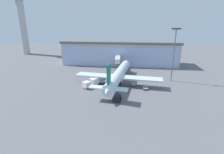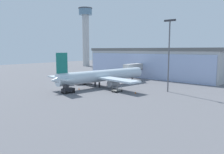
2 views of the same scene
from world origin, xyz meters
name	(u,v)px [view 1 (image 1 of 2)]	position (x,y,z in m)	size (l,w,h in m)	color
ground	(115,90)	(0.00, 0.00, 0.00)	(240.00, 240.00, 0.00)	slate
terminal_building	(120,52)	(0.00, 37.00, 6.03)	(59.03, 16.33, 12.05)	#B2B2B2
jet_bridge	(118,59)	(-0.57, 26.41, 4.65)	(2.41, 13.41, 6.04)	beige
control_tower	(21,17)	(-64.77, 60.45, 23.98)	(9.31, 9.31, 39.19)	#B5B5B5
apron_light_mast	(174,51)	(20.35, 11.02, 11.40)	(3.20, 0.40, 19.28)	#59595E
airplane	(119,75)	(0.77, 5.82, 3.30)	(30.48, 35.38, 10.60)	silver
catering_truck	(93,82)	(-8.00, 3.11, 1.47)	(6.00, 7.24, 2.65)	silver
baggage_cart	(146,88)	(9.98, 1.77, 0.50)	(1.66, 2.84, 1.50)	#9E998C
pushback_tug	(117,98)	(1.11, -7.92, 0.97)	(2.36, 3.32, 2.30)	black
safety_cone_nose	(113,92)	(-0.56, -2.54, 0.28)	(0.36, 0.36, 0.55)	orange
safety_cone_wingtip	(160,87)	(15.03, 3.22, 0.28)	(0.36, 0.36, 0.55)	orange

